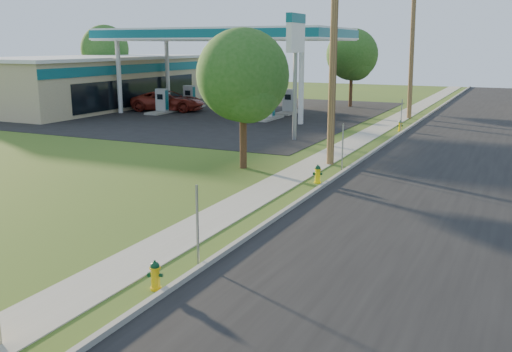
{
  "coord_description": "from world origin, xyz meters",
  "views": [
    {
      "loc": [
        7.08,
        -6.94,
        5.22
      ],
      "look_at": [
        0.0,
        8.0,
        1.4
      ],
      "focal_mm": 40.0,
      "sensor_mm": 36.0,
      "label": 1
    }
  ],
  "objects": [
    {
      "name": "sign_post_near",
      "position": [
        0.25,
        4.2,
        1.0
      ],
      "size": [
        0.05,
        0.04,
        2.0
      ],
      "primitive_type": "cube",
      "color": "gray",
      "rests_on": "ground"
    },
    {
      "name": "price_pylon",
      "position": [
        -4.5,
        22.5,
        5.43
      ],
      "size": [
        0.34,
        2.04,
        6.85
      ],
      "color": "gray",
      "rests_on": "ground"
    },
    {
      "name": "curb",
      "position": [
        0.5,
        10.0,
        0.07
      ],
      "size": [
        0.15,
        120.0,
        0.15
      ],
      "primitive_type": "cube",
      "color": "gray",
      "rests_on": "ground"
    },
    {
      "name": "utility_pole_far",
      "position": [
        -0.6,
        35.0,
        4.8
      ],
      "size": [
        1.4,
        0.32,
        9.5
      ],
      "color": "brown",
      "rests_on": "ground"
    },
    {
      "name": "sign_post_far",
      "position": [
        0.25,
        28.2,
        1.0
      ],
      "size": [
        0.05,
        0.04,
        2.0
      ],
      "primitive_type": "cube",
      "color": "gray",
      "rests_on": "ground"
    },
    {
      "name": "convenience_store",
      "position": [
        -26.98,
        32.0,
        2.13
      ],
      "size": [
        10.4,
        22.4,
        4.25
      ],
      "color": "tan",
      "rests_on": "ground"
    },
    {
      "name": "ground_plane",
      "position": [
        0.0,
        0.0,
        0.0
      ],
      "size": [
        140.0,
        140.0,
        0.0
      ],
      "primitive_type": "plane",
      "color": "#39561F",
      "rests_on": "ground"
    },
    {
      "name": "hydrant_near",
      "position": [
        0.15,
        2.57,
        0.33
      ],
      "size": [
        0.35,
        0.31,
        0.67
      ],
      "color": "#E5B40F",
      "rests_on": "ground"
    },
    {
      "name": "utility_pole_mid",
      "position": [
        -0.6,
        17.0,
        4.95
      ],
      "size": [
        1.4,
        0.32,
        9.8
      ],
      "color": "brown",
      "rests_on": "ground"
    },
    {
      "name": "fuel_pump_nw",
      "position": [
        -18.5,
        30.0,
        0.72
      ],
      "size": [
        1.2,
        3.2,
        1.9
      ],
      "color": "gray",
      "rests_on": "ground"
    },
    {
      "name": "tree_back",
      "position": [
        -31.46,
        39.22,
        4.61
      ],
      "size": [
        4.73,
        4.73,
        7.17
      ],
      "color": "#3E2718",
      "rests_on": "ground"
    },
    {
      "name": "fuel_pump_sw",
      "position": [
        -18.5,
        34.0,
        0.72
      ],
      "size": [
        1.2,
        3.2,
        1.9
      ],
      "color": "gray",
      "rests_on": "ground"
    },
    {
      "name": "gas_canopy",
      "position": [
        -14.0,
        32.0,
        5.9
      ],
      "size": [
        18.18,
        9.18,
        6.4
      ],
      "color": "silver",
      "rests_on": "ground"
    },
    {
      "name": "car_red",
      "position": [
        -18.93,
        31.52,
        0.81
      ],
      "size": [
        6.28,
        3.97,
        1.62
      ],
      "primitive_type": "imported",
      "rotation": [
        0.0,
        0.0,
        1.81
      ],
      "color": "maroon",
      "rests_on": "ground"
    },
    {
      "name": "road",
      "position": [
        4.5,
        10.0,
        0.01
      ],
      "size": [
        8.0,
        120.0,
        0.02
      ],
      "primitive_type": "cube",
      "color": "black",
      "rests_on": "ground"
    },
    {
      "name": "fuel_pump_se",
      "position": [
        -9.5,
        34.0,
        0.72
      ],
      "size": [
        1.2,
        3.2,
        1.9
      ],
      "color": "gray",
      "rests_on": "ground"
    },
    {
      "name": "tree_verge",
      "position": [
        -3.66,
        14.58,
        3.82
      ],
      "size": [
        3.91,
        3.91,
        5.93
      ],
      "color": "#3E2718",
      "rests_on": "ground"
    },
    {
      "name": "hydrant_far",
      "position": [
        0.17,
        28.44,
        0.33
      ],
      "size": [
        0.34,
        0.31,
        0.68
      ],
      "color": "yellow",
      "rests_on": "ground"
    },
    {
      "name": "fuel_pump_ne",
      "position": [
        -9.5,
        30.0,
        0.72
      ],
      "size": [
        1.2,
        3.2,
        1.9
      ],
      "color": "gray",
      "rests_on": "ground"
    },
    {
      "name": "sign_post_mid",
      "position": [
        0.25,
        16.0,
        1.0
      ],
      "size": [
        0.05,
        0.04,
        2.0
      ],
      "primitive_type": "cube",
      "color": "gray",
      "rests_on": "ground"
    },
    {
      "name": "hydrant_mid",
      "position": [
        0.07,
        13.4,
        0.36
      ],
      "size": [
        0.38,
        0.34,
        0.73
      ],
      "color": "yellow",
      "rests_on": "ground"
    },
    {
      "name": "tree_lot",
      "position": [
        -6.53,
        40.87,
        4.24
      ],
      "size": [
        4.34,
        4.34,
        6.58
      ],
      "color": "#3E2718",
      "rests_on": "ground"
    },
    {
      "name": "sidewalk",
      "position": [
        -1.25,
        10.0,
        0.01
      ],
      "size": [
        1.5,
        120.0,
        0.03
      ],
      "primitive_type": "cube",
      "color": "#99968B",
      "rests_on": "ground"
    },
    {
      "name": "forecourt",
      "position": [
        -16.0,
        32.0,
        0.01
      ],
      "size": [
        26.0,
        28.0,
        0.02
      ],
      "primitive_type": "cube",
      "color": "black",
      "rests_on": "ground"
    }
  ]
}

